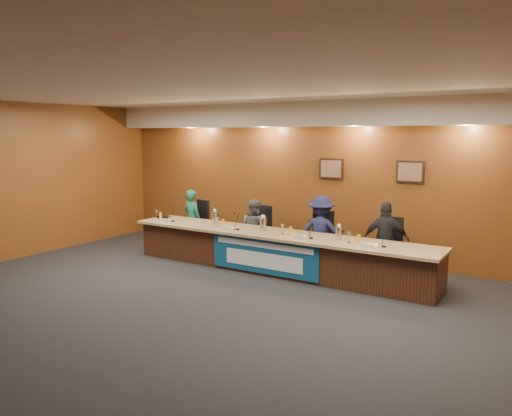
# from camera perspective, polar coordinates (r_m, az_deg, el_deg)

# --- Properties ---
(floor) EXTENTS (10.00, 10.00, 0.00)m
(floor) POSITION_cam_1_polar(r_m,az_deg,el_deg) (7.56, -7.24, -11.33)
(floor) COLOR black
(floor) RESTS_ON ground
(ceiling) EXTENTS (10.00, 8.00, 0.04)m
(ceiling) POSITION_cam_1_polar(r_m,az_deg,el_deg) (7.15, -7.73, 13.59)
(ceiling) COLOR silver
(ceiling) RESTS_ON wall_back
(wall_back) EXTENTS (10.00, 0.04, 3.20)m
(wall_back) POSITION_cam_1_polar(r_m,az_deg,el_deg) (10.54, 6.65, 3.22)
(wall_back) COLOR brown
(wall_back) RESTS_ON floor
(soffit) EXTENTS (10.00, 0.50, 0.50)m
(soffit) POSITION_cam_1_polar(r_m,az_deg,el_deg) (10.28, 6.16, 10.62)
(soffit) COLOR beige
(soffit) RESTS_ON wall_back
(dais_body) EXTENTS (6.00, 0.80, 0.70)m
(dais_body) POSITION_cam_1_polar(r_m,az_deg,el_deg) (9.35, 2.20, -5.17)
(dais_body) COLOR #381D10
(dais_body) RESTS_ON floor
(dais_top) EXTENTS (6.10, 0.95, 0.05)m
(dais_top) POSITION_cam_1_polar(r_m,az_deg,el_deg) (9.23, 2.06, -2.97)
(dais_top) COLOR #977A4F
(dais_top) RESTS_ON dais_body
(banner) EXTENTS (2.20, 0.02, 0.65)m
(banner) POSITION_cam_1_polar(r_m,az_deg,el_deg) (9.00, 0.86, -5.51)
(banner) COLOR navy
(banner) RESTS_ON dais_body
(banner_text_upper) EXTENTS (2.00, 0.01, 0.10)m
(banner_text_upper) POSITION_cam_1_polar(r_m,az_deg,el_deg) (8.94, 0.82, -4.29)
(banner_text_upper) COLOR silver
(banner_text_upper) RESTS_ON banner
(banner_text_lower) EXTENTS (1.60, 0.01, 0.28)m
(banner_text_lower) POSITION_cam_1_polar(r_m,az_deg,el_deg) (9.01, 0.82, -6.02)
(banner_text_lower) COLOR silver
(banner_text_lower) RESTS_ON banner
(wall_photo_left) EXTENTS (0.52, 0.04, 0.42)m
(wall_photo_left) POSITION_cam_1_polar(r_m,az_deg,el_deg) (10.33, 8.60, 4.46)
(wall_photo_left) COLOR black
(wall_photo_left) RESTS_ON wall_back
(wall_photo_right) EXTENTS (0.52, 0.04, 0.42)m
(wall_photo_right) POSITION_cam_1_polar(r_m,az_deg,el_deg) (9.79, 17.21, 3.97)
(wall_photo_right) COLOR black
(wall_photo_right) RESTS_ON wall_back
(panelist_a) EXTENTS (0.53, 0.38, 1.34)m
(panelist_a) POSITION_cam_1_polar(r_m,az_deg,el_deg) (11.22, -7.29, -1.29)
(panelist_a) COLOR #165847
(panelist_a) RESTS_ON floor
(panelist_b) EXTENTS (0.70, 0.60, 1.23)m
(panelist_b) POSITION_cam_1_polar(r_m,az_deg,el_deg) (10.26, -0.21, -2.41)
(panelist_b) COLOR #535458
(panelist_b) RESTS_ON floor
(panelist_c) EXTENTS (1.00, 0.70, 1.41)m
(panelist_c) POSITION_cam_1_polar(r_m,az_deg,el_deg) (9.53, 7.43, -2.79)
(panelist_c) COLOR #15183D
(panelist_c) RESTS_ON floor
(panelist_d) EXTENTS (0.87, 0.55, 1.38)m
(panelist_d) POSITION_cam_1_polar(r_m,az_deg,el_deg) (9.09, 14.62, -3.64)
(panelist_d) COLOR black
(panelist_d) RESTS_ON floor
(office_chair_a) EXTENTS (0.59, 0.59, 0.08)m
(office_chair_a) POSITION_cam_1_polar(r_m,az_deg,el_deg) (11.32, -6.95, -2.15)
(office_chair_a) COLOR black
(office_chair_a) RESTS_ON floor
(office_chair_b) EXTENTS (0.55, 0.55, 0.08)m
(office_chair_b) POSITION_cam_1_polar(r_m,az_deg,el_deg) (10.37, 0.09, -3.07)
(office_chair_b) COLOR black
(office_chair_b) RESTS_ON floor
(office_chair_c) EXTENTS (0.64, 0.64, 0.08)m
(office_chair_c) POSITION_cam_1_polar(r_m,az_deg,el_deg) (9.67, 7.66, -4.00)
(office_chair_c) COLOR black
(office_chair_c) RESTS_ON floor
(office_chair_d) EXTENTS (0.50, 0.50, 0.08)m
(office_chair_d) POSITION_cam_1_polar(r_m,az_deg,el_deg) (9.22, 14.76, -4.81)
(office_chair_d) COLOR black
(office_chair_d) RESTS_ON floor
(nameplate_a) EXTENTS (0.24, 0.08, 0.10)m
(nameplate_a) POSITION_cam_1_polar(r_m,az_deg,el_deg) (10.49, -10.42, -1.32)
(nameplate_a) COLOR white
(nameplate_a) RESTS_ON dais_top
(microphone_a) EXTENTS (0.07, 0.07, 0.02)m
(microphone_a) POSITION_cam_1_polar(r_m,az_deg,el_deg) (10.52, -9.46, -1.47)
(microphone_a) COLOR black
(microphone_a) RESTS_ON dais_top
(juice_glass_a) EXTENTS (0.06, 0.06, 0.15)m
(juice_glass_a) POSITION_cam_1_polar(r_m,az_deg,el_deg) (10.82, -10.85, -0.89)
(juice_glass_a) COLOR #F4A30D
(juice_glass_a) RESTS_ON dais_top
(water_glass_a) EXTENTS (0.08, 0.08, 0.18)m
(water_glass_a) POSITION_cam_1_polar(r_m,az_deg,el_deg) (10.95, -11.26, -0.71)
(water_glass_a) COLOR silver
(water_glass_a) RESTS_ON dais_top
(nameplate_b) EXTENTS (0.24, 0.08, 0.10)m
(nameplate_b) POSITION_cam_1_polar(r_m,az_deg,el_deg) (9.50, -3.34, -2.22)
(nameplate_b) COLOR white
(nameplate_b) RESTS_ON dais_top
(microphone_b) EXTENTS (0.07, 0.07, 0.02)m
(microphone_b) POSITION_cam_1_polar(r_m,az_deg,el_deg) (9.48, -2.10, -2.44)
(microphone_b) COLOR black
(microphone_b) RESTS_ON dais_top
(juice_glass_b) EXTENTS (0.06, 0.06, 0.15)m
(juice_glass_b) POSITION_cam_1_polar(r_m,az_deg,el_deg) (9.78, -3.79, -1.74)
(juice_glass_b) COLOR #F4A30D
(juice_glass_b) RESTS_ON dais_top
(water_glass_b) EXTENTS (0.08, 0.08, 0.18)m
(water_glass_b) POSITION_cam_1_polar(r_m,az_deg,el_deg) (9.84, -4.40, -1.59)
(water_glass_b) COLOR silver
(water_glass_b) RESTS_ON dais_top
(nameplate_c) EXTENTS (0.24, 0.08, 0.10)m
(nameplate_c) POSITION_cam_1_polar(r_m,az_deg,el_deg) (8.72, 4.81, -3.20)
(nameplate_c) COLOR white
(nameplate_c) RESTS_ON dais_top
(microphone_c) EXTENTS (0.07, 0.07, 0.02)m
(microphone_c) POSITION_cam_1_polar(r_m,az_deg,el_deg) (8.73, 6.32, -3.43)
(microphone_c) COLOR black
(microphone_c) RESTS_ON dais_top
(juice_glass_c) EXTENTS (0.06, 0.06, 0.15)m
(juice_glass_c) POSITION_cam_1_polar(r_m,az_deg,el_deg) (9.00, 3.97, -2.63)
(juice_glass_c) COLOR #F4A30D
(juice_glass_c) RESTS_ON dais_top
(water_glass_c) EXTENTS (0.08, 0.08, 0.18)m
(water_glass_c) POSITION_cam_1_polar(r_m,az_deg,el_deg) (9.06, 3.07, -2.44)
(water_glass_c) COLOR silver
(water_glass_c) RESTS_ON dais_top
(nameplate_d) EXTENTS (0.24, 0.08, 0.10)m
(nameplate_d) POSITION_cam_1_polar(r_m,az_deg,el_deg) (8.17, 12.62, -4.16)
(nameplate_d) COLOR white
(nameplate_d) RESTS_ON dais_top
(microphone_d) EXTENTS (0.07, 0.07, 0.02)m
(microphone_d) POSITION_cam_1_polar(r_m,az_deg,el_deg) (8.30, 14.42, -4.28)
(microphone_d) COLOR black
(microphone_d) RESTS_ON dais_top
(juice_glass_d) EXTENTS (0.06, 0.06, 0.15)m
(juice_glass_d) POSITION_cam_1_polar(r_m,az_deg,el_deg) (8.45, 11.65, -3.51)
(juice_glass_d) COLOR #F4A30D
(juice_glass_d) RESTS_ON dais_top
(water_glass_d) EXTENTS (0.08, 0.08, 0.18)m
(water_glass_d) POSITION_cam_1_polar(r_m,az_deg,el_deg) (8.48, 10.58, -3.34)
(water_glass_d) COLOR silver
(water_glass_d) RESTS_ON dais_top
(carafe_left) EXTENTS (0.11, 0.11, 0.26)m
(carafe_left) POSITION_cam_1_polar(r_m,az_deg,el_deg) (10.07, -4.71, -1.14)
(carafe_left) COLOR silver
(carafe_left) RESTS_ON dais_top
(carafe_mid) EXTENTS (0.13, 0.13, 0.23)m
(carafe_mid) POSITION_cam_1_polar(r_m,az_deg,el_deg) (9.40, 0.86, -1.87)
(carafe_mid) COLOR silver
(carafe_mid) RESTS_ON dais_top
(carafe_right) EXTENTS (0.11, 0.11, 0.23)m
(carafe_right) POSITION_cam_1_polar(r_m,az_deg,el_deg) (8.68, 9.46, -2.87)
(carafe_right) COLOR silver
(carafe_right) RESTS_ON dais_top
(speakerphone) EXTENTS (0.32, 0.32, 0.05)m
(speakerphone) POSITION_cam_1_polar(r_m,az_deg,el_deg) (10.93, -10.46, -1.04)
(speakerphone) COLOR black
(speakerphone) RESTS_ON dais_top
(paper_stack) EXTENTS (0.26, 0.33, 0.01)m
(paper_stack) POSITION_cam_1_polar(r_m,az_deg,el_deg) (8.38, 12.97, -4.16)
(paper_stack) COLOR white
(paper_stack) RESTS_ON dais_top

